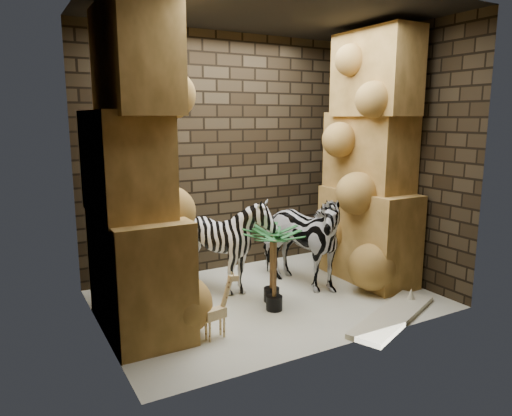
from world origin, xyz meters
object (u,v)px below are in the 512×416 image
zebra_right (298,231)px  zebra_left (226,249)px  palm_back (274,271)px  palm_front (272,264)px  giraffe_toy (215,307)px  surfboard (393,316)px

zebra_right → zebra_left: size_ratio=1.20×
palm_back → palm_front: bearing=65.6°
giraffe_toy → zebra_left: bearing=49.7°
zebra_right → giraffe_toy: (-1.39, -0.75, -0.37)m
palm_back → zebra_right: bearing=37.9°
palm_front → surfboard: bearing=-49.8°
giraffe_toy → palm_front: size_ratio=0.72×
zebra_right → zebra_left: zebra_right is taller
palm_front → palm_back: 0.24m
zebra_right → surfboard: 1.42m
palm_front → surfboard: (0.82, -0.97, -0.39)m
zebra_left → giraffe_toy: size_ratio=1.87×
zebra_right → giraffe_toy: size_ratio=2.23×
zebra_left → surfboard: (1.13, -1.46, -0.48)m
zebra_right → palm_front: bearing=-169.0°
zebra_left → surfboard: 1.91m
zebra_right → palm_front: size_ratio=1.60×
zebra_left → giraffe_toy: 1.17m
giraffe_toy → palm_back: 0.86m
palm_front → zebra_right: bearing=26.4°
zebra_right → zebra_left: bearing=148.3°
giraffe_toy → palm_back: bearing=10.3°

